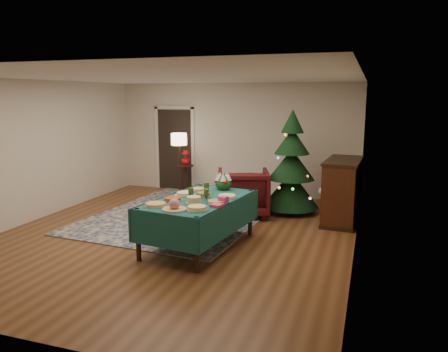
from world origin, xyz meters
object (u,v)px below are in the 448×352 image
(gift_box, at_px, (223,200))
(potted_plant, at_px, (186,161))
(armchair, at_px, (243,190))
(christmas_tree, at_px, (291,167))
(floor_lamp, at_px, (179,143))
(buffet_table, at_px, (199,208))
(piano, at_px, (342,191))
(side_table, at_px, (186,180))

(gift_box, bearing_deg, potted_plant, 121.40)
(armchair, relative_size, potted_plant, 2.79)
(potted_plant, distance_m, christmas_tree, 2.88)
(floor_lamp, bearing_deg, buffet_table, -60.76)
(gift_box, xyz_separation_m, potted_plant, (-2.20, 3.61, -0.02))
(potted_plant, bearing_deg, armchair, -37.15)
(potted_plant, bearing_deg, christmas_tree, -17.10)
(potted_plant, bearing_deg, buffet_table, -63.31)
(floor_lamp, relative_size, potted_plant, 4.11)
(gift_box, height_order, armchair, armchair)
(gift_box, relative_size, potted_plant, 0.34)
(christmas_tree, xyz_separation_m, piano, (1.06, -0.40, -0.37))
(floor_lamp, distance_m, christmas_tree, 2.84)
(side_table, bearing_deg, buffet_table, -63.31)
(armchair, height_order, christmas_tree, christmas_tree)
(buffet_table, xyz_separation_m, piano, (2.07, 2.22, -0.04))
(piano, bearing_deg, buffet_table, -132.96)
(gift_box, distance_m, potted_plant, 4.23)
(side_table, bearing_deg, piano, -18.09)
(floor_lamp, relative_size, piano, 1.06)
(gift_box, height_order, potted_plant, potted_plant)
(gift_box, relative_size, piano, 0.09)
(christmas_tree, bearing_deg, potted_plant, 162.90)
(floor_lamp, xyz_separation_m, potted_plant, (0.02, 0.32, -0.47))
(potted_plant, bearing_deg, piano, -18.09)
(buffet_table, relative_size, armchair, 2.11)
(armchair, height_order, potted_plant, armchair)
(armchair, relative_size, side_table, 1.44)
(gift_box, xyz_separation_m, christmas_tree, (0.55, 2.76, 0.11))
(side_table, height_order, christmas_tree, christmas_tree)
(floor_lamp, bearing_deg, armchair, -30.15)
(potted_plant, height_order, piano, piano)
(armchair, relative_size, floor_lamp, 0.68)
(potted_plant, height_order, christmas_tree, christmas_tree)
(armchair, bearing_deg, side_table, -55.76)
(armchair, height_order, floor_lamp, floor_lamp)
(armchair, height_order, side_table, armchair)
(buffet_table, bearing_deg, gift_box, -17.22)
(side_table, xyz_separation_m, potted_plant, (0.00, 0.00, 0.47))
(buffet_table, height_order, piano, piano)
(floor_lamp, distance_m, potted_plant, 0.57)
(armchair, bearing_deg, potted_plant, -55.76)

